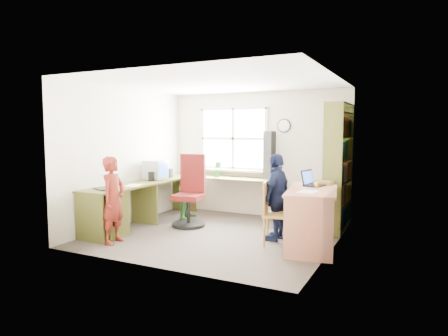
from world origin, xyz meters
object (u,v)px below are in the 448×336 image
(person_red, at_px, (113,200))
(bookshelf, at_px, (338,170))
(swivel_chair, at_px, (190,195))
(person_navy, at_px, (277,197))
(laptop_right, at_px, (312,182))
(l_desk, at_px, (140,203))
(wooden_chair, at_px, (273,211))
(crt_monitor, at_px, (155,170))
(laptop_left, at_px, (108,186))
(right_desk, at_px, (312,205))
(cd_tower, at_px, (269,155))
(person_green, at_px, (191,187))
(potted_plant, at_px, (217,169))

(person_red, bearing_deg, bookshelf, -58.13)
(swivel_chair, relative_size, person_navy, 0.94)
(swivel_chair, relative_size, person_red, 0.97)
(person_red, bearing_deg, laptop_right, -67.81)
(l_desk, bearing_deg, wooden_chair, 4.33)
(l_desk, bearing_deg, bookshelf, 26.43)
(crt_monitor, distance_m, person_red, 1.62)
(crt_monitor, distance_m, laptop_left, 1.31)
(laptop_left, relative_size, person_red, 0.33)
(right_desk, bearing_deg, cd_tower, 118.92)
(cd_tower, xyz_separation_m, person_red, (-1.49, -2.57, -0.56))
(crt_monitor, height_order, laptop_right, crt_monitor)
(person_red, bearing_deg, person_green, -11.67)
(laptop_left, relative_size, potted_plant, 1.41)
(laptop_left, relative_size, cd_tower, 0.47)
(laptop_right, height_order, cd_tower, cd_tower)
(person_green, bearing_deg, potted_plant, -35.99)
(potted_plant, relative_size, person_red, 0.24)
(laptop_left, distance_m, laptop_right, 3.14)
(right_desk, height_order, crt_monitor, crt_monitor)
(laptop_left, distance_m, person_red, 0.45)
(crt_monitor, xyz_separation_m, person_navy, (2.47, -0.32, -0.27))
(potted_plant, distance_m, person_navy, 2.13)
(laptop_left, bearing_deg, wooden_chair, 41.74)
(person_red, xyz_separation_m, person_navy, (2.09, 1.23, 0.02))
(wooden_chair, bearing_deg, potted_plant, 126.00)
(person_red, bearing_deg, potted_plant, -16.47)
(l_desk, xyz_separation_m, laptop_left, (-0.18, -0.55, 0.35))
(bookshelf, distance_m, cd_tower, 1.36)
(crt_monitor, bearing_deg, wooden_chair, -13.30)
(bookshelf, distance_m, wooden_chair, 1.55)
(swivel_chair, bearing_deg, person_navy, -16.86)
(person_red, height_order, person_navy, person_navy)
(l_desk, xyz_separation_m, swivel_chair, (0.59, 0.66, 0.08))
(crt_monitor, distance_m, potted_plant, 1.25)
(l_desk, xyz_separation_m, right_desk, (2.82, 0.32, 0.15))
(bookshelf, height_order, person_red, bookshelf)
(crt_monitor, height_order, cd_tower, cd_tower)
(cd_tower, xyz_separation_m, person_green, (-1.33, -0.62, -0.60))
(wooden_chair, relative_size, person_green, 0.76)
(right_desk, bearing_deg, person_red, -167.14)
(swivel_chair, height_order, person_navy, person_navy)
(person_navy, bearing_deg, right_desk, 84.10)
(swivel_chair, xyz_separation_m, potted_plant, (-0.02, 1.07, 0.37))
(person_red, relative_size, person_navy, 0.98)
(l_desk, xyz_separation_m, person_red, (0.15, -0.80, 0.19))
(crt_monitor, height_order, potted_plant, crt_monitor)
(cd_tower, distance_m, person_navy, 1.57)
(l_desk, xyz_separation_m, crt_monitor, (-0.22, 0.75, 0.48))
(crt_monitor, xyz_separation_m, person_green, (0.53, 0.40, -0.33))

